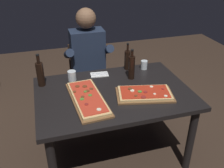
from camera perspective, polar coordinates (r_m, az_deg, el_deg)
name	(u,v)px	position (r m, az deg, el deg)	size (l,w,h in m)	color
ground_plane	(113,151)	(2.75, 0.30, -15.01)	(6.40, 6.40, 0.00)	#38281E
dining_table	(114,100)	(2.35, 0.34, -3.66)	(1.40, 0.96, 0.74)	black
pizza_rectangular_front	(145,94)	(2.25, 7.39, -2.18)	(0.55, 0.38, 0.05)	brown
pizza_rectangular_left	(88,98)	(2.17, -5.54, -3.21)	(0.30, 0.65, 0.05)	brown
wine_bottle_dark	(127,59)	(2.68, 3.49, 5.57)	(0.06, 0.06, 0.29)	black
oil_bottle_amber	(132,67)	(2.47, 4.45, 3.87)	(0.06, 0.06, 0.31)	black
vinegar_bottle_green	(40,73)	(2.43, -15.94, 2.30)	(0.07, 0.07, 0.32)	black
tumbler_near_camera	(72,76)	(2.50, -9.05, 1.88)	(0.08, 0.08, 0.10)	silver
tumbler_far_side	(144,65)	(2.72, 7.27, 4.32)	(0.07, 0.07, 0.09)	silver
napkin_cutlery_set	(99,74)	(2.59, -2.87, 2.17)	(0.19, 0.13, 0.01)	white
diner_chair	(88,76)	(3.14, -5.54, 1.85)	(0.44, 0.44, 0.87)	black
seated_diner	(89,61)	(2.92, -5.31, 5.28)	(0.53, 0.41, 1.33)	#23232D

